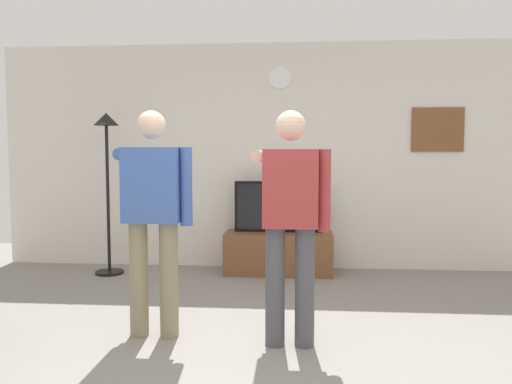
{
  "coord_description": "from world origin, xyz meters",
  "views": [
    {
      "loc": [
        0.41,
        -3.09,
        1.38
      ],
      "look_at": [
        0.06,
        1.2,
        1.05
      ],
      "focal_mm": 34.88,
      "sensor_mm": 36.0,
      "label": 1
    }
  ],
  "objects_px": {
    "television": "(279,207)",
    "person_standing_nearer_lamp": "(153,209)",
    "floor_lamp": "(107,159)",
    "tv_stand": "(278,253)",
    "wall_clock": "(280,78)",
    "framed_picture": "(437,130)",
    "person_standing_nearer_couch": "(290,215)"
  },
  "relations": [
    {
      "from": "tv_stand",
      "to": "person_standing_nearer_couch",
      "type": "xyz_separation_m",
      "value": [
        0.16,
        -2.17,
        0.71
      ]
    },
    {
      "from": "tv_stand",
      "to": "television",
      "type": "xyz_separation_m",
      "value": [
        -0.0,
        0.05,
        0.53
      ]
    },
    {
      "from": "floor_lamp",
      "to": "person_standing_nearer_lamp",
      "type": "xyz_separation_m",
      "value": [
        1.08,
        -1.88,
        -0.35
      ]
    },
    {
      "from": "person_standing_nearer_couch",
      "to": "tv_stand",
      "type": "bearing_deg",
      "value": 94.18
    },
    {
      "from": "framed_picture",
      "to": "floor_lamp",
      "type": "height_order",
      "value": "framed_picture"
    },
    {
      "from": "wall_clock",
      "to": "person_standing_nearer_couch",
      "type": "xyz_separation_m",
      "value": [
        0.16,
        -2.46,
        -1.34
      ]
    },
    {
      "from": "television",
      "to": "wall_clock",
      "type": "bearing_deg",
      "value": 90.0
    },
    {
      "from": "tv_stand",
      "to": "wall_clock",
      "type": "height_order",
      "value": "wall_clock"
    },
    {
      "from": "person_standing_nearer_couch",
      "to": "wall_clock",
      "type": "bearing_deg",
      "value": 93.69
    },
    {
      "from": "floor_lamp",
      "to": "person_standing_nearer_lamp",
      "type": "height_order",
      "value": "floor_lamp"
    },
    {
      "from": "tv_stand",
      "to": "person_standing_nearer_lamp",
      "type": "relative_size",
      "value": 0.73
    },
    {
      "from": "television",
      "to": "wall_clock",
      "type": "height_order",
      "value": "wall_clock"
    },
    {
      "from": "framed_picture",
      "to": "tv_stand",
      "type": "bearing_deg",
      "value": -170.91
    },
    {
      "from": "television",
      "to": "person_standing_nearer_couch",
      "type": "bearing_deg",
      "value": -85.9
    },
    {
      "from": "tv_stand",
      "to": "person_standing_nearer_couch",
      "type": "distance_m",
      "value": 2.29
    },
    {
      "from": "wall_clock",
      "to": "person_standing_nearer_couch",
      "type": "relative_size",
      "value": 0.16
    },
    {
      "from": "framed_picture",
      "to": "floor_lamp",
      "type": "bearing_deg",
      "value": -172.78
    },
    {
      "from": "television",
      "to": "framed_picture",
      "type": "relative_size",
      "value": 1.71
    },
    {
      "from": "wall_clock",
      "to": "framed_picture",
      "type": "height_order",
      "value": "wall_clock"
    },
    {
      "from": "framed_picture",
      "to": "person_standing_nearer_lamp",
      "type": "distance_m",
      "value": 3.66
    },
    {
      "from": "person_standing_nearer_lamp",
      "to": "person_standing_nearer_couch",
      "type": "xyz_separation_m",
      "value": [
        1.03,
        -0.11,
        -0.02
      ]
    },
    {
      "from": "wall_clock",
      "to": "framed_picture",
      "type": "distance_m",
      "value": 1.95
    },
    {
      "from": "tv_stand",
      "to": "person_standing_nearer_couch",
      "type": "relative_size",
      "value": 0.73
    },
    {
      "from": "television",
      "to": "floor_lamp",
      "type": "distance_m",
      "value": 2.04
    },
    {
      "from": "tv_stand",
      "to": "floor_lamp",
      "type": "distance_m",
      "value": 2.23
    },
    {
      "from": "floor_lamp",
      "to": "person_standing_nearer_couch",
      "type": "distance_m",
      "value": 2.92
    },
    {
      "from": "framed_picture",
      "to": "television",
      "type": "bearing_deg",
      "value": -172.32
    },
    {
      "from": "tv_stand",
      "to": "wall_clock",
      "type": "relative_size",
      "value": 4.7
    },
    {
      "from": "tv_stand",
      "to": "framed_picture",
      "type": "xyz_separation_m",
      "value": [
        1.84,
        0.3,
        1.43
      ]
    },
    {
      "from": "television",
      "to": "person_standing_nearer_lamp",
      "type": "height_order",
      "value": "person_standing_nearer_lamp"
    },
    {
      "from": "tv_stand",
      "to": "person_standing_nearer_lamp",
      "type": "bearing_deg",
      "value": -112.83
    },
    {
      "from": "floor_lamp",
      "to": "television",
      "type": "bearing_deg",
      "value": 6.78
    }
  ]
}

